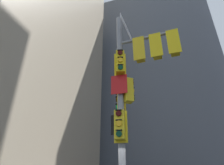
% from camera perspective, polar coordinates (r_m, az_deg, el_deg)
% --- Properties ---
extents(building_mid_block, '(17.83, 17.83, 30.43)m').
position_cam_1_polar(building_mid_block, '(35.04, 13.08, -3.63)').
color(building_mid_block, '#4C5460').
rests_on(building_mid_block, ground).
extents(signal_pole_assembly, '(3.15, 2.99, 8.53)m').
position_cam_1_polar(signal_pole_assembly, '(7.97, 5.56, -0.16)').
color(signal_pole_assembly, gray).
rests_on(signal_pole_assembly, ground).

